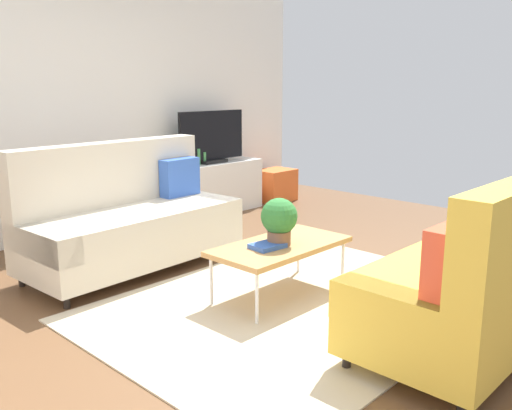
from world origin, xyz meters
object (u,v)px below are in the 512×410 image
(tv, at_px, (212,138))
(bottle_1, at_px, (205,158))
(storage_trunk, at_px, (275,185))
(vase_0, at_px, (171,162))
(potted_plant, at_px, (279,219))
(couch_green, at_px, (484,275))
(coffee_table, at_px, (280,247))
(table_book_0, at_px, (267,246))
(couch_beige, at_px, (130,219))
(tv_console, at_px, (212,188))
(vase_1, at_px, (182,159))
(bottle_0, at_px, (199,157))

(tv, distance_m, bottle_1, 0.28)
(storage_trunk, distance_m, vase_0, 1.75)
(potted_plant, relative_size, vase_0, 2.82)
(couch_green, height_order, storage_trunk, couch_green)
(coffee_table, bearing_deg, table_book_0, -178.14)
(storage_trunk, distance_m, table_book_0, 3.66)
(couch_beige, height_order, tv, tv)
(tv_console, bearing_deg, vase_0, 175.07)
(storage_trunk, bearing_deg, potted_plant, -137.95)
(tv_console, distance_m, storage_trunk, 1.11)
(couch_beige, xyz_separation_m, potted_plant, (0.36, -1.43, 0.18))
(storage_trunk, relative_size, vase_1, 3.01)
(bottle_0, xyz_separation_m, bottle_1, (0.09, 0.00, -0.02))
(potted_plant, distance_m, vase_0, 2.72)
(table_book_0, bearing_deg, bottle_1, 57.97)
(potted_plant, bearing_deg, storage_trunk, 42.05)
(vase_0, distance_m, vase_1, 0.17)
(coffee_table, relative_size, potted_plant, 3.08)
(tv_console, relative_size, vase_1, 8.09)
(tv_console, xyz_separation_m, bottle_1, (-0.14, -0.04, 0.39))
(potted_plant, bearing_deg, coffee_table, 20.46)
(bottle_0, bearing_deg, couch_green, -104.55)
(couch_beige, relative_size, table_book_0, 8.07)
(coffee_table, distance_m, storage_trunk, 3.54)
(couch_green, distance_m, tv, 4.10)
(couch_beige, bearing_deg, tv_console, -153.75)
(coffee_table, xyz_separation_m, bottle_0, (1.28, 2.44, 0.35))
(tv, height_order, table_book_0, tv)
(couch_green, distance_m, potted_plant, 1.45)
(potted_plant, bearing_deg, vase_1, 65.94)
(coffee_table, relative_size, bottle_0, 5.59)
(coffee_table, height_order, vase_0, vase_0)
(tv_console, distance_m, bottle_1, 0.42)
(tv, xyz_separation_m, bottle_0, (-0.24, -0.02, -0.21))
(storage_trunk, distance_m, potted_plant, 3.59)
(potted_plant, bearing_deg, couch_beige, 104.16)
(couch_beige, height_order, vase_0, couch_beige)
(tv_console, xyz_separation_m, table_book_0, (-1.67, -2.48, 0.12))
(tv_console, height_order, vase_1, vase_1)
(potted_plant, distance_m, table_book_0, 0.22)
(tv_console, bearing_deg, vase_1, 173.13)
(coffee_table, bearing_deg, tv_console, 58.48)
(couch_green, bearing_deg, bottle_0, 75.70)
(vase_1, distance_m, bottle_0, 0.20)
(storage_trunk, xyz_separation_m, potted_plant, (-2.65, -2.39, 0.40))
(tv_console, bearing_deg, bottle_0, -170.36)
(couch_beige, bearing_deg, vase_0, -142.94)
(coffee_table, bearing_deg, couch_beige, 105.35)
(tv, bearing_deg, coffee_table, -121.72)
(vase_1, bearing_deg, couch_green, -101.76)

